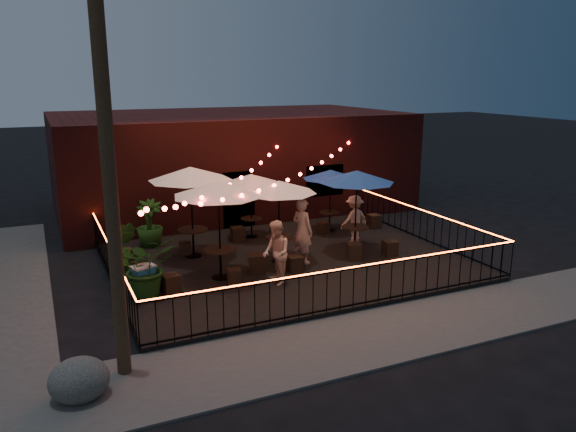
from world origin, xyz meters
name	(u,v)px	position (x,y,z in m)	size (l,w,h in m)	color
ground	(315,286)	(0.00, 0.00, 0.00)	(110.00, 110.00, 0.00)	black
patio	(284,261)	(0.00, 2.00, 0.07)	(10.00, 8.00, 0.15)	black
sidewalk	(382,334)	(0.00, -3.25, 0.03)	(18.00, 2.50, 0.05)	#43413E
brick_building	(229,160)	(1.00, 9.99, 2.00)	(14.00, 8.00, 4.00)	#3B1110
utility_pole	(109,167)	(-5.40, -2.60, 4.00)	(0.26, 0.26, 8.00)	#392417
fence_front	(353,288)	(0.00, -2.00, 0.66)	(10.00, 0.04, 1.04)	black
fence_left	(111,266)	(-5.00, 2.00, 0.66)	(0.04, 8.00, 1.04)	black
fence_right	(420,225)	(5.00, 2.00, 0.66)	(0.04, 8.00, 1.04)	black
festoon_lights	(256,186)	(-1.01, 1.70, 2.52)	(10.02, 8.72, 1.32)	red
cafe_table_0	(218,190)	(-2.24, 1.25, 2.60)	(2.81, 2.81, 2.69)	black
cafe_table_1	(190,175)	(-2.41, 3.40, 2.67)	(3.29, 3.29, 2.76)	black
cafe_table_2	(279,188)	(-0.22, 1.88, 2.38)	(2.62, 2.62, 2.44)	black
cafe_table_3	(251,180)	(-0.06, 4.60, 2.15)	(2.31, 2.31, 2.18)	black
cafe_table_4	(357,178)	(2.34, 1.80, 2.50)	(2.98, 2.98, 2.57)	black
cafe_table_5	(331,175)	(2.78, 4.26, 2.15)	(2.18, 2.18, 2.19)	black
bistro_chair_0	(171,284)	(-3.73, 0.72, 0.40)	(0.42, 0.42, 0.50)	black
bistro_chair_1	(234,277)	(-2.06, 0.67, 0.36)	(0.35, 0.35, 0.41)	black
bistro_chair_2	(127,257)	(-4.38, 3.45, 0.38)	(0.39, 0.39, 0.47)	black
bistro_chair_3	(185,249)	(-2.62, 3.62, 0.36)	(0.35, 0.35, 0.42)	black
bistro_chair_4	(257,264)	(-1.18, 1.25, 0.41)	(0.44, 0.44, 0.52)	black
bistro_chair_5	(295,264)	(-0.18, 0.87, 0.38)	(0.38, 0.38, 0.46)	black
bistro_chair_6	(238,234)	(-0.66, 4.33, 0.40)	(0.42, 0.42, 0.49)	black
bistro_chair_7	(276,233)	(0.63, 4.05, 0.35)	(0.34, 0.34, 0.40)	black
bistro_chair_8	(354,251)	(1.94, 1.17, 0.39)	(0.41, 0.41, 0.48)	black
bistro_chair_9	(390,248)	(3.10, 0.98, 0.38)	(0.39, 0.39, 0.46)	black
bistro_chair_10	(324,228)	(2.39, 3.99, 0.35)	(0.34, 0.34, 0.40)	black
bistro_chair_11	(374,221)	(4.39, 3.89, 0.40)	(0.42, 0.42, 0.49)	black
patron_a	(302,231)	(0.36, 1.52, 1.11)	(0.70, 0.46, 1.93)	#D5AE8A
patron_b	(276,253)	(-1.03, 0.22, 1.01)	(0.83, 0.65, 1.72)	#D0B18A
patron_c	(354,219)	(2.82, 2.67, 0.94)	(1.02, 0.59, 1.58)	beige
potted_shrub_a	(146,267)	(-4.30, 0.81, 0.92)	(1.38, 1.20, 1.54)	#0E340A
potted_shrub_b	(122,247)	(-4.60, 2.78, 0.89)	(0.81, 0.65, 1.48)	#0C3E0C
potted_shrub_c	(149,223)	(-3.40, 5.06, 0.90)	(0.84, 0.84, 1.50)	#123C0F
cooler	(144,279)	(-4.36, 0.98, 0.53)	(0.67, 0.57, 0.75)	blue
boulder	(79,380)	(-6.24, -3.17, 0.38)	(0.97, 0.82, 0.76)	#3F3E3B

